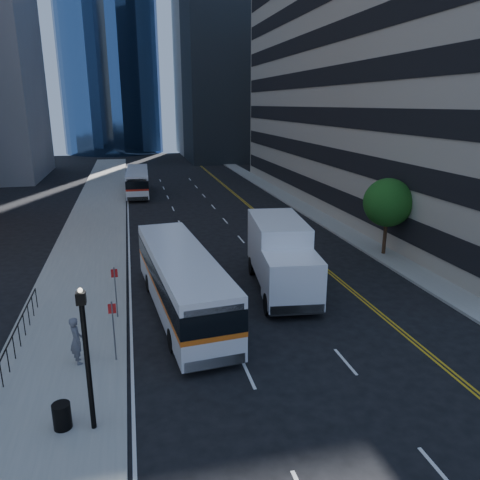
{
  "coord_description": "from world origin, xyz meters",
  "views": [
    {
      "loc": [
        -7.4,
        -19.13,
        9.89
      ],
      "look_at": [
        -1.82,
        4.51,
        2.8
      ],
      "focal_mm": 35.0,
      "sensor_mm": 36.0,
      "label": 1
    }
  ],
  "objects": [
    {
      "name": "ground",
      "position": [
        0.0,
        0.0,
        0.0
      ],
      "size": [
        160.0,
        160.0,
        0.0
      ],
      "primitive_type": "plane",
      "color": "black",
      "rests_on": "ground"
    },
    {
      "name": "bus_rear",
      "position": [
        -6.6,
        34.7,
        1.51
      ],
      "size": [
        2.68,
        10.79,
        2.76
      ],
      "rotation": [
        0.0,
        0.0,
        -0.03
      ],
      "color": "white",
      "rests_on": "ground"
    },
    {
      "name": "lamp_post",
      "position": [
        -9.0,
        -6.0,
        2.72
      ],
      "size": [
        0.28,
        0.28,
        4.56
      ],
      "color": "black",
      "rests_on": "sidewalk_west"
    },
    {
      "name": "parking_garage",
      "position": [
        25.0,
        23.0,
        12.5
      ],
      "size": [
        30.0,
        50.0,
        25.0
      ],
      "primitive_type": "cube",
      "color": "#9E9384",
      "rests_on": "ground"
    },
    {
      "name": "sidewalk_east",
      "position": [
        9.0,
        25.0,
        0.07
      ],
      "size": [
        2.0,
        90.0,
        0.15
      ],
      "primitive_type": "cube",
      "color": "gray",
      "rests_on": "ground"
    },
    {
      "name": "bus_front",
      "position": [
        -5.29,
        2.1,
        1.68
      ],
      "size": [
        3.7,
        12.1,
        3.07
      ],
      "rotation": [
        0.0,
        0.0,
        0.09
      ],
      "color": "silver",
      "rests_on": "ground"
    },
    {
      "name": "box_truck",
      "position": [
        0.31,
        3.8,
        1.98
      ],
      "size": [
        3.62,
        8.13,
        3.76
      ],
      "rotation": [
        0.0,
        0.0,
        -0.12
      ],
      "color": "white",
      "rests_on": "ground"
    },
    {
      "name": "street_tree",
      "position": [
        9.0,
        8.0,
        3.64
      ],
      "size": [
        3.2,
        3.2,
        5.1
      ],
      "color": "#332114",
      "rests_on": "sidewalk_east"
    },
    {
      "name": "sidewalk_west",
      "position": [
        -10.5,
        25.0,
        0.07
      ],
      "size": [
        5.0,
        90.0,
        0.15
      ],
      "primitive_type": "cube",
      "color": "gray",
      "rests_on": "ground"
    },
    {
      "name": "trash_can",
      "position": [
        -9.94,
        -5.79,
        0.57
      ],
      "size": [
        0.74,
        0.74,
        0.84
      ],
      "primitive_type": "cylinder",
      "rotation": [
        0.0,
        0.0,
        -0.43
      ],
      "color": "black",
      "rests_on": "sidewalk_west"
    },
    {
      "name": "pedestrian",
      "position": [
        -9.83,
        -1.87,
        1.11
      ],
      "size": [
        0.67,
        0.81,
        1.92
      ],
      "primitive_type": "imported",
      "rotation": [
        0.0,
        0.0,
        1.91
      ],
      "color": "#55555C",
      "rests_on": "sidewalk_west"
    }
  ]
}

